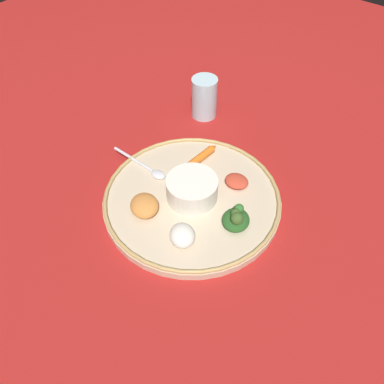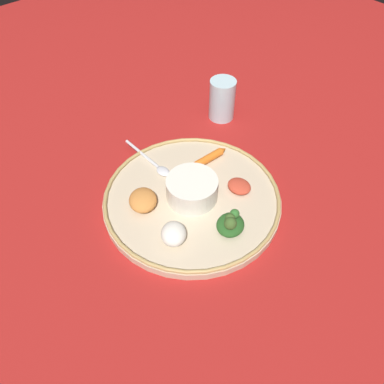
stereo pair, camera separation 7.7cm
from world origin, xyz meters
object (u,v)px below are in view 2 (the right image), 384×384
Objects in this scene: spoon at (153,164)px; greens_pile at (231,223)px; carrot_near_spoon at (209,158)px; center_bowl at (192,188)px; drinking_glass at (222,102)px.

greens_pile is at bearing 0.34° from spoon.
greens_pile reaches higher than carrot_near_spoon.
spoon is 0.12m from carrot_near_spoon.
center_bowl is at bearing -61.18° from carrot_near_spoon.
carrot_near_spoon reaches higher than spoon.
center_bowl is 1.40× the size of greens_pile.
drinking_glass reaches higher than spoon.
drinking_glass is (-0.11, 0.15, 0.02)m from carrot_near_spoon.
center_bowl is at bearing -179.92° from greens_pile.
carrot_near_spoon is 0.95× the size of drinking_glass.
carrot_near_spoon is at bearing 54.34° from spoon.
spoon is at bearing -125.66° from carrot_near_spoon.
drinking_glass is (-0.04, 0.25, 0.02)m from spoon.
carrot_near_spoon is (-0.16, 0.10, -0.01)m from greens_pile.
carrot_near_spoon is 0.19m from drinking_glass.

